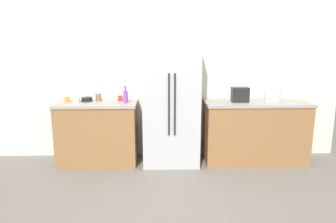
{
  "coord_description": "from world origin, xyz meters",
  "views": [
    {
      "loc": [
        -0.04,
        -3.05,
        1.72
      ],
      "look_at": [
        0.04,
        0.41,
        0.98
      ],
      "focal_mm": 33.13,
      "sensor_mm": 36.0,
      "label": 1
    }
  ],
  "objects_px": {
    "cup_c": "(120,98)",
    "cup_d": "(99,97)",
    "rice_cooker": "(273,92)",
    "refrigerator": "(171,101)",
    "bowl_a": "(87,99)",
    "bottle_a": "(126,97)",
    "cup_a": "(77,99)",
    "cup_b": "(67,99)",
    "toaster": "(240,95)"
  },
  "relations": [
    {
      "from": "toaster",
      "to": "bowl_a",
      "type": "relative_size",
      "value": 1.56
    },
    {
      "from": "toaster",
      "to": "cup_c",
      "type": "xyz_separation_m",
      "value": [
        -1.75,
        0.15,
        -0.07
      ]
    },
    {
      "from": "toaster",
      "to": "bottle_a",
      "type": "height_order",
      "value": "bottle_a"
    },
    {
      "from": "rice_cooker",
      "to": "bottle_a",
      "type": "xyz_separation_m",
      "value": [
        -2.14,
        -0.09,
        -0.04
      ]
    },
    {
      "from": "cup_b",
      "to": "refrigerator",
      "type": "bearing_deg",
      "value": -3.61
    },
    {
      "from": "refrigerator",
      "to": "bowl_a",
      "type": "xyz_separation_m",
      "value": [
        -1.23,
        0.12,
        0.0
      ]
    },
    {
      "from": "rice_cooker",
      "to": "bowl_a",
      "type": "bearing_deg",
      "value": 178.91
    },
    {
      "from": "cup_a",
      "to": "cup_b",
      "type": "height_order",
      "value": "cup_a"
    },
    {
      "from": "refrigerator",
      "to": "cup_a",
      "type": "relative_size",
      "value": 19.36
    },
    {
      "from": "toaster",
      "to": "cup_b",
      "type": "height_order",
      "value": "toaster"
    },
    {
      "from": "cup_c",
      "to": "cup_d",
      "type": "bearing_deg",
      "value": -179.49
    },
    {
      "from": "toaster",
      "to": "bottle_a",
      "type": "xyz_separation_m",
      "value": [
        -1.65,
        -0.04,
        -0.01
      ]
    },
    {
      "from": "bottle_a",
      "to": "bowl_a",
      "type": "bearing_deg",
      "value": 166.05
    },
    {
      "from": "toaster",
      "to": "cup_d",
      "type": "xyz_separation_m",
      "value": [
        -2.07,
        0.14,
        -0.05
      ]
    },
    {
      "from": "bottle_a",
      "to": "cup_c",
      "type": "distance_m",
      "value": 0.22
    },
    {
      "from": "rice_cooker",
      "to": "cup_b",
      "type": "bearing_deg",
      "value": 179.42
    },
    {
      "from": "refrigerator",
      "to": "bowl_a",
      "type": "bearing_deg",
      "value": 174.58
    },
    {
      "from": "toaster",
      "to": "cup_d",
      "type": "bearing_deg",
      "value": 176.06
    },
    {
      "from": "toaster",
      "to": "cup_c",
      "type": "bearing_deg",
      "value": 175.25
    },
    {
      "from": "cup_b",
      "to": "cup_c",
      "type": "xyz_separation_m",
      "value": [
        0.77,
        0.07,
        0.0
      ]
    },
    {
      "from": "cup_a",
      "to": "bowl_a",
      "type": "relative_size",
      "value": 0.61
    },
    {
      "from": "refrigerator",
      "to": "cup_b",
      "type": "distance_m",
      "value": 1.52
    },
    {
      "from": "cup_c",
      "to": "cup_d",
      "type": "height_order",
      "value": "cup_d"
    },
    {
      "from": "toaster",
      "to": "cup_b",
      "type": "relative_size",
      "value": 3.42
    },
    {
      "from": "cup_a",
      "to": "cup_c",
      "type": "height_order",
      "value": "cup_a"
    },
    {
      "from": "bowl_a",
      "to": "toaster",
      "type": "bearing_deg",
      "value": -2.59
    },
    {
      "from": "cup_b",
      "to": "bowl_a",
      "type": "xyz_separation_m",
      "value": [
        0.28,
        0.02,
        -0.01
      ]
    },
    {
      "from": "bottle_a",
      "to": "bowl_a",
      "type": "xyz_separation_m",
      "value": [
        -0.59,
        0.15,
        -0.06
      ]
    },
    {
      "from": "cup_b",
      "to": "bowl_a",
      "type": "distance_m",
      "value": 0.28
    },
    {
      "from": "bottle_a",
      "to": "cup_d",
      "type": "distance_m",
      "value": 0.46
    },
    {
      "from": "bowl_a",
      "to": "bottle_a",
      "type": "bearing_deg",
      "value": -13.95
    },
    {
      "from": "cup_a",
      "to": "bowl_a",
      "type": "xyz_separation_m",
      "value": [
        0.13,
        0.09,
        -0.02
      ]
    },
    {
      "from": "rice_cooker",
      "to": "cup_c",
      "type": "bearing_deg",
      "value": 177.54
    },
    {
      "from": "cup_b",
      "to": "rice_cooker",
      "type": "bearing_deg",
      "value": -0.58
    },
    {
      "from": "cup_c",
      "to": "cup_d",
      "type": "distance_m",
      "value": 0.32
    },
    {
      "from": "bottle_a",
      "to": "cup_b",
      "type": "xyz_separation_m",
      "value": [
        -0.87,
        0.12,
        -0.06
      ]
    },
    {
      "from": "cup_a",
      "to": "cup_c",
      "type": "distance_m",
      "value": 0.62
    },
    {
      "from": "cup_a",
      "to": "cup_c",
      "type": "bearing_deg",
      "value": 12.41
    },
    {
      "from": "rice_cooker",
      "to": "cup_c",
      "type": "height_order",
      "value": "rice_cooker"
    },
    {
      "from": "bowl_a",
      "to": "rice_cooker",
      "type": "bearing_deg",
      "value": -1.09
    },
    {
      "from": "bottle_a",
      "to": "bowl_a",
      "type": "relative_size",
      "value": 1.54
    },
    {
      "from": "rice_cooker",
      "to": "cup_d",
      "type": "bearing_deg",
      "value": 177.91
    },
    {
      "from": "rice_cooker",
      "to": "refrigerator",
      "type": "bearing_deg",
      "value": -177.5
    },
    {
      "from": "cup_b",
      "to": "cup_c",
      "type": "bearing_deg",
      "value": 4.89
    },
    {
      "from": "bottle_a",
      "to": "cup_c",
      "type": "relative_size",
      "value": 3.18
    },
    {
      "from": "cup_a",
      "to": "cup_d",
      "type": "height_order",
      "value": "cup_d"
    },
    {
      "from": "rice_cooker",
      "to": "bottle_a",
      "type": "relative_size",
      "value": 1.16
    },
    {
      "from": "cup_a",
      "to": "bottle_a",
      "type": "bearing_deg",
      "value": -4.49
    },
    {
      "from": "cup_b",
      "to": "bowl_a",
      "type": "relative_size",
      "value": 0.46
    },
    {
      "from": "rice_cooker",
      "to": "toaster",
      "type": "bearing_deg",
      "value": -174.31
    }
  ]
}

